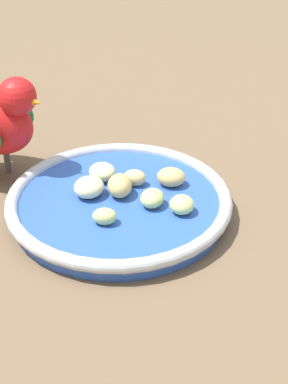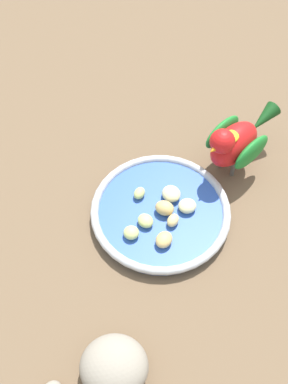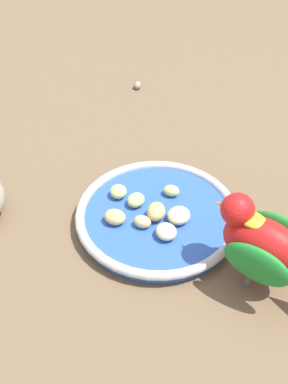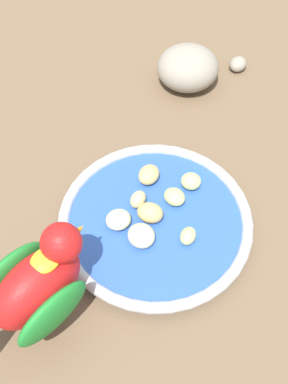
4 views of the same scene
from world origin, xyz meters
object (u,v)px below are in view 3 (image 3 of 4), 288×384
(apple_piece_2, at_px, (166,232))
(apple_piece_7, at_px, (179,215))
(pebble_1, at_px, (138,85))
(apple_piece_4, at_px, (155,210))
(apple_piece_5, at_px, (171,191))
(feeding_bowl, at_px, (157,217))
(apple_piece_3, at_px, (115,217))
(apple_piece_1, at_px, (118,192))
(parrot, at_px, (266,244))
(apple_piece_6, at_px, (142,222))
(apple_piece_0, at_px, (136,200))

(apple_piece_2, relative_size, apple_piece_7, 0.92)
(apple_piece_7, distance_m, pebble_1, 0.40)
(apple_piece_4, bearing_deg, apple_piece_5, -55.21)
(feeding_bowl, xyz_separation_m, apple_piece_3, (0.01, 0.06, 0.01))
(apple_piece_1, xyz_separation_m, apple_piece_4, (-0.06, -0.03, 0.00))
(apple_piece_7, bearing_deg, pebble_1, -17.20)
(apple_piece_1, height_order, apple_piece_7, apple_piece_7)
(feeding_bowl, xyz_separation_m, apple_piece_1, (0.06, 0.04, 0.01))
(apple_piece_4, distance_m, parrot, 0.17)
(apple_piece_4, height_order, apple_piece_7, apple_piece_4)
(apple_piece_2, relative_size, pebble_1, 1.71)
(apple_piece_2, distance_m, parrot, 0.14)
(apple_piece_2, distance_m, apple_piece_5, 0.09)
(feeding_bowl, xyz_separation_m, apple_piece_6, (-0.01, 0.03, 0.01))
(feeding_bowl, bearing_deg, apple_piece_6, 111.95)
(apple_piece_7, bearing_deg, feeding_bowl, 40.33)
(apple_piece_4, bearing_deg, apple_piece_0, 22.63)
(apple_piece_5, height_order, apple_piece_6, apple_piece_6)
(apple_piece_0, distance_m, apple_piece_2, 0.08)
(apple_piece_1, bearing_deg, apple_piece_4, -154.33)
(apple_piece_4, bearing_deg, pebble_1, -21.92)
(apple_piece_3, bearing_deg, feeding_bowl, -101.64)
(apple_piece_3, distance_m, apple_piece_5, 0.10)
(apple_piece_3, relative_size, apple_piece_7, 0.92)
(apple_piece_2, height_order, pebble_1, apple_piece_2)
(apple_piece_1, distance_m, apple_piece_3, 0.05)
(feeding_bowl, relative_size, apple_piece_6, 9.59)
(apple_piece_3, height_order, pebble_1, apple_piece_3)
(apple_piece_2, height_order, parrot, parrot)
(apple_piece_5, relative_size, apple_piece_6, 0.98)
(apple_piece_2, xyz_separation_m, parrot, (-0.11, -0.08, 0.05))
(apple_piece_2, relative_size, apple_piece_5, 1.27)
(feeding_bowl, xyz_separation_m, apple_piece_4, (-0.00, 0.01, 0.02))
(apple_piece_1, relative_size, apple_piece_4, 0.80)
(apple_piece_0, height_order, apple_piece_4, apple_piece_4)
(apple_piece_2, xyz_separation_m, apple_piece_4, (0.04, -0.00, 0.00))
(apple_piece_0, xyz_separation_m, apple_piece_1, (0.03, 0.02, 0.00))
(apple_piece_1, relative_size, apple_piece_6, 1.04)
(apple_piece_7, bearing_deg, apple_piece_1, 33.45)
(apple_piece_4, bearing_deg, apple_piece_6, 111.89)
(apple_piece_0, height_order, apple_piece_7, apple_piece_7)
(parrot, xyz_separation_m, pebble_1, (0.51, -0.07, -0.07))
(apple_piece_7, bearing_deg, apple_piece_4, 49.06)
(apple_piece_0, bearing_deg, apple_piece_2, -172.63)
(apple_piece_4, xyz_separation_m, parrot, (-0.15, -0.07, 0.04))
(apple_piece_2, height_order, apple_piece_3, apple_piece_3)
(apple_piece_0, height_order, apple_piece_3, apple_piece_3)
(apple_piece_4, height_order, apple_piece_6, apple_piece_4)
(feeding_bowl, relative_size, apple_piece_0, 8.53)
(apple_piece_1, height_order, apple_piece_3, apple_piece_3)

